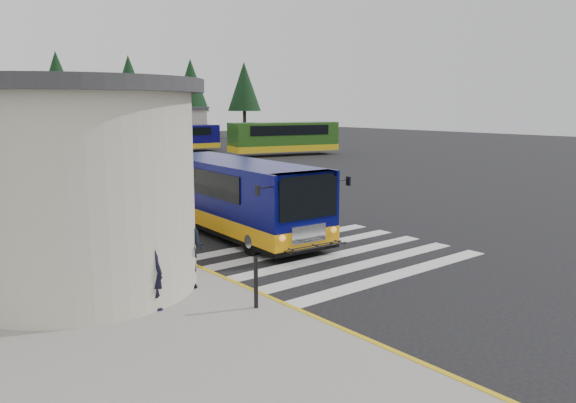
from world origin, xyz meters
TOP-DOWN VIEW (x-y plane):
  - ground at (0.00, 0.00)m, footprint 140.00×140.00m
  - curb_strip at (-4.05, 4.00)m, footprint 0.12×34.00m
  - crosswalk at (-0.50, -0.80)m, footprint 8.00×5.35m
  - depot_building at (6.00, 42.00)m, footprint 26.40×8.40m
  - tree_line at (6.29, 50.00)m, footprint 58.40×4.40m
  - transit_bus at (-0.75, 3.41)m, footprint 3.34×9.04m
  - pedestrian_a at (-6.31, -1.84)m, footprint 0.52×0.67m
  - pedestrian_b at (-5.13, -1.03)m, footprint 1.09×1.15m
  - bollard at (-4.67, -3.14)m, footprint 0.09×0.09m
  - far_bus_a at (13.89, 35.42)m, footprint 8.49×3.05m
  - far_bus_b at (19.71, 26.30)m, footprint 10.00×4.78m

SIDE VIEW (x-z plane):
  - ground at x=0.00m, z-range 0.00..0.00m
  - crosswalk at x=-0.50m, z-range 0.00..0.01m
  - curb_strip at x=-4.05m, z-range 0.00..0.16m
  - bollard at x=-4.67m, z-range 0.15..1.26m
  - pedestrian_a at x=-6.31m, z-range 0.15..1.80m
  - pedestrian_b at x=-5.13m, z-range 0.15..2.02m
  - transit_bus at x=-0.75m, z-range -0.05..2.46m
  - far_bus_a at x=13.89m, z-range 0.32..2.47m
  - far_bus_b at x=19.71m, z-range 0.37..2.86m
  - depot_building at x=6.00m, z-range 0.01..4.21m
  - tree_line at x=6.29m, z-range 1.77..11.77m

